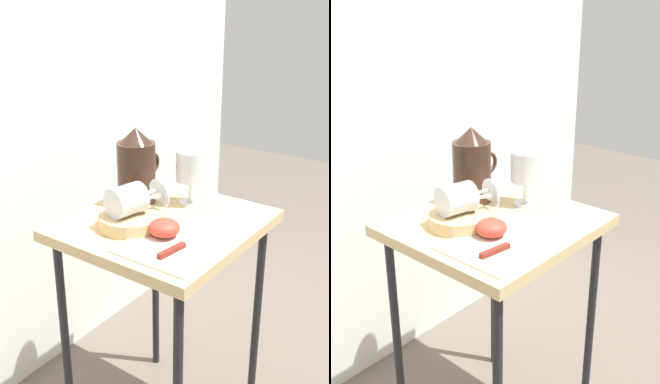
# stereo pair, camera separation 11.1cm
# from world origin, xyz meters

# --- Properties ---
(curtain_drape) EXTENTS (2.40, 0.03, 2.25)m
(curtain_drape) POSITION_xyz_m (0.00, 0.53, 1.12)
(curtain_drape) COLOR white
(curtain_drape) RESTS_ON ground_plane
(table) EXTENTS (0.50, 0.47, 0.71)m
(table) POSITION_xyz_m (0.00, 0.00, 0.63)
(table) COLOR tan
(table) RESTS_ON ground_plane
(linen_napkin) EXTENTS (0.27, 0.22, 0.00)m
(linen_napkin) POSITION_xyz_m (-0.09, -0.10, 0.71)
(linen_napkin) COLOR beige
(linen_napkin) RESTS_ON table
(basket_tray) EXTENTS (0.16, 0.16, 0.03)m
(basket_tray) POSITION_xyz_m (-0.09, 0.05, 0.73)
(basket_tray) COLOR tan
(basket_tray) RESTS_ON table
(pitcher) EXTENTS (0.16, 0.11, 0.22)m
(pitcher) POSITION_xyz_m (0.06, 0.14, 0.80)
(pitcher) COLOR #382319
(pitcher) RESTS_ON table
(wine_glass_upright) EXTENTS (0.08, 0.08, 0.16)m
(wine_glass_upright) POSITION_xyz_m (0.14, 0.01, 0.82)
(wine_glass_upright) COLOR silver
(wine_glass_upright) RESTS_ON table
(wine_glass_tipped_near) EXTENTS (0.15, 0.13, 0.07)m
(wine_glass_tipped_near) POSITION_xyz_m (-0.08, 0.05, 0.78)
(wine_glass_tipped_near) COLOR silver
(wine_glass_tipped_near) RESTS_ON basket_tray
(wine_glass_tipped_far) EXTENTS (0.16, 0.10, 0.08)m
(wine_glass_tipped_far) POSITION_xyz_m (-0.09, 0.05, 0.78)
(wine_glass_tipped_far) COLOR silver
(wine_glass_tipped_far) RESTS_ON basket_tray
(apple_half_left) EXTENTS (0.08, 0.08, 0.04)m
(apple_half_left) POSITION_xyz_m (-0.08, -0.06, 0.73)
(apple_half_left) COLOR #CC3D2D
(apple_half_left) RESTS_ON linen_napkin
(knife) EXTENTS (0.24, 0.05, 0.01)m
(knife) POSITION_xyz_m (-0.10, -0.13, 0.72)
(knife) COLOR silver
(knife) RESTS_ON linen_napkin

